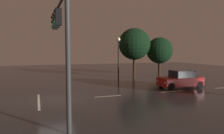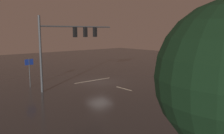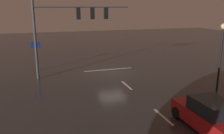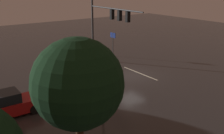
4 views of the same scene
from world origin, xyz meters
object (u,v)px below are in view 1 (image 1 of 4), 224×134
(car_approaching, at_px, (181,80))
(street_lamp_left_kerb, at_px, (118,51))
(tree_left_near, at_px, (160,51))
(traffic_signal_assembly, at_px, (60,27))
(tree_left_far, at_px, (134,44))

(car_approaching, height_order, street_lamp_left_kerb, street_lamp_left_kerb)
(tree_left_near, bearing_deg, traffic_signal_assembly, -46.26)
(car_approaching, distance_m, tree_left_near, 10.51)
(traffic_signal_assembly, height_order, car_approaching, traffic_signal_assembly)
(traffic_signal_assembly, relative_size, car_approaching, 1.94)
(traffic_signal_assembly, xyz_separation_m, tree_left_far, (-13.04, 10.65, -0.50))
(tree_left_far, bearing_deg, car_approaching, 10.11)
(traffic_signal_assembly, xyz_separation_m, car_approaching, (-5.29, 12.03, -4.15))
(traffic_signal_assembly, height_order, street_lamp_left_kerb, traffic_signal_assembly)
(traffic_signal_assembly, bearing_deg, tree_left_near, 133.74)
(traffic_signal_assembly, height_order, tree_left_near, traffic_signal_assembly)
(traffic_signal_assembly, relative_size, tree_left_far, 1.30)
(car_approaching, bearing_deg, traffic_signal_assembly, -66.27)
(car_approaching, bearing_deg, street_lamp_left_kerb, -134.11)
(car_approaching, xyz_separation_m, street_lamp_left_kerb, (-4.62, -4.77, 2.74))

